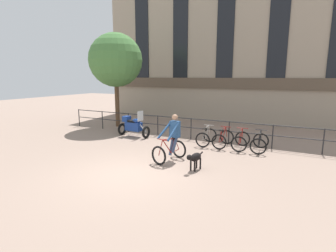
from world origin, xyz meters
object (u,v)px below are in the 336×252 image
Objects in this scene: dog at (195,158)px; parked_bicycle_mid_left at (223,139)px; parked_bicycle_near_lamp at (206,137)px; parked_motorcycle at (133,126)px; cyclist_with_bike at (172,140)px; parked_bicycle_mid_right at (241,141)px; parked_bicycle_far_end at (260,143)px.

parked_bicycle_mid_left is (0.01, 3.32, -0.06)m from dog.
parked_motorcycle is at bearing 1.30° from parked_bicycle_near_lamp.
cyclist_with_bike is 1.32m from dog.
parked_motorcycle is at bearing 5.00° from parked_bicycle_mid_left.
cyclist_with_bike is at bearing -123.05° from parked_motorcycle.
parked_bicycle_mid_right is at bearing 89.52° from dog.
parked_bicycle_mid_right is (1.54, 0.00, 0.00)m from parked_bicycle_near_lamp.
parked_bicycle_far_end is at bearing 176.21° from parked_bicycle_mid_right.
cyclist_with_bike reaches higher than parked_bicycle_mid_right.
parked_motorcycle is 1.48× the size of parked_bicycle_mid_right.
parked_bicycle_near_lamp is 0.98× the size of parked_bicycle_mid_left.
parked_bicycle_mid_right and parked_bicycle_far_end have the same top height.
dog is at bearing 72.99° from parked_bicycle_mid_right.
parked_bicycle_mid_left is 0.77m from parked_bicycle_mid_right.
cyclist_with_bike is at bearing 80.91° from parked_bicycle_near_lamp.
parked_bicycle_near_lamp reaches higher than dog.
dog is 0.78× the size of parked_bicycle_mid_right.
parked_bicycle_near_lamp is 1.54m from parked_bicycle_mid_right.
parked_bicycle_mid_left is at bearing 81.90° from cyclist_with_bike.
dog is 0.53× the size of parked_motorcycle.
parked_bicycle_near_lamp and parked_bicycle_mid_right have the same top height.
cyclist_with_bike reaches higher than parked_bicycle_far_end.
dog is 0.79× the size of parked_bicycle_far_end.
parked_motorcycle is at bearing 158.23° from cyclist_with_bike.
parked_bicycle_mid_left is 1.00× the size of parked_bicycle_far_end.
parked_motorcycle is (-3.49, 2.57, -0.20)m from cyclist_with_bike.
dog is 5.60m from parked_motorcycle.
cyclist_with_bike is at bearing 43.11° from parked_bicycle_far_end.
dog is 3.66m from parked_bicycle_far_end.
parked_motorcycle reaches higher than parked_bicycle_near_lamp.
parked_bicycle_near_lamp and parked_bicycle_mid_left have the same top height.
parked_bicycle_mid_left is at bearing -3.79° from parked_bicycle_mid_right.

